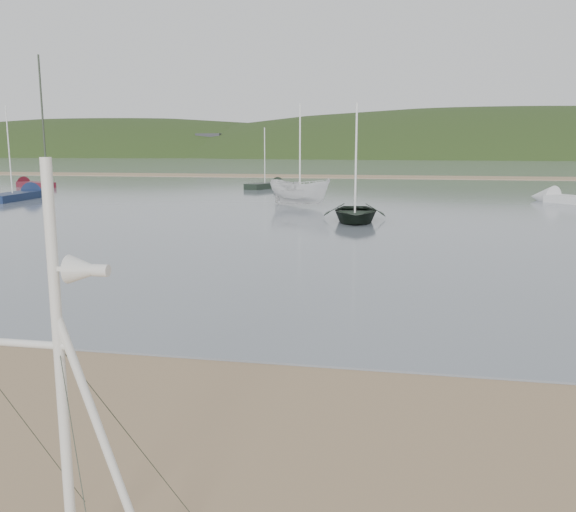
% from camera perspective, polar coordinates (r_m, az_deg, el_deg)
% --- Properties ---
extents(ground, '(560.00, 560.00, 0.00)m').
position_cam_1_polar(ground, '(8.07, -21.46, -18.33)').
color(ground, '#8F7252').
rests_on(ground, ground).
extents(water, '(560.00, 256.00, 0.04)m').
position_cam_1_polar(water, '(138.02, 9.37, 8.55)').
color(water, slate).
rests_on(water, ground).
extents(sandbar, '(560.00, 7.00, 0.07)m').
position_cam_1_polar(sandbar, '(76.11, 7.97, 7.36)').
color(sandbar, '#8F7252').
rests_on(sandbar, water).
extents(hill_ridge, '(620.00, 180.00, 80.00)m').
position_cam_1_polar(hill_ridge, '(242.49, 14.35, 4.37)').
color(hill_ridge, '#203214').
rests_on(hill_ridge, ground).
extents(far_cottages, '(294.40, 6.30, 8.00)m').
position_cam_1_polar(far_cottages, '(201.92, 10.81, 10.13)').
color(far_cottages, silver).
rests_on(far_cottages, ground).
extents(mast_rig, '(1.98, 2.12, 4.47)m').
position_cam_1_polar(mast_rig, '(5.89, -20.72, -17.57)').
color(mast_rig, white).
rests_on(mast_rig, ground).
extents(boat_dark, '(3.30, 1.23, 4.52)m').
position_cam_1_polar(boat_dark, '(30.49, 6.34, 7.42)').
color(boat_dark, black).
rests_on(boat_dark, water).
extents(boat_white, '(2.37, 2.35, 4.60)m').
position_cam_1_polar(boat_white, '(38.59, 1.12, 8.12)').
color(boat_white, silver).
rests_on(boat_white, water).
extents(sailboat_dark_mid, '(3.53, 5.87, 5.79)m').
position_cam_1_polar(sailboat_dark_mid, '(55.86, -1.34, 6.68)').
color(sailboat_dark_mid, black).
rests_on(sailboat_dark_mid, ground).
extents(sailboat_white_near, '(5.80, 6.41, 6.92)m').
position_cam_1_polar(sailboat_white_near, '(44.91, 24.23, 4.92)').
color(sailboat_white_near, silver).
rests_on(sailboat_white_near, ground).
extents(sailboat_blue_near, '(2.33, 7.24, 7.07)m').
position_cam_1_polar(sailboat_blue_near, '(48.58, -23.24, 5.32)').
color(sailboat_blue_near, '#142146').
rests_on(sailboat_blue_near, ground).
extents(dinghy_red_far, '(5.79, 3.83, 1.40)m').
position_cam_1_polar(dinghy_red_far, '(62.03, -23.18, 6.21)').
color(dinghy_red_far, '#56131F').
rests_on(dinghy_red_far, ground).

